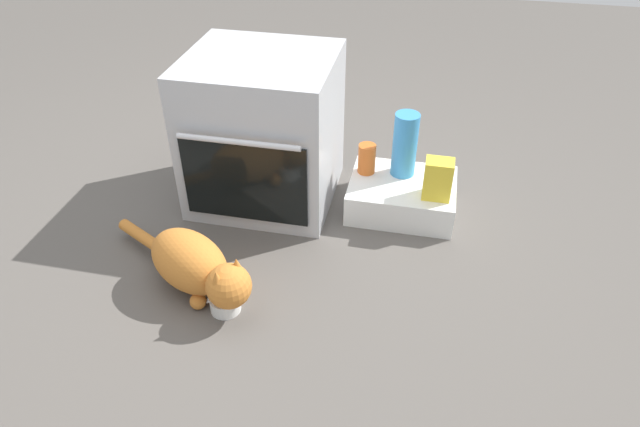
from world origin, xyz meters
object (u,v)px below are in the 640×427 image
oven (264,131)px  snack_bag (438,179)px  sauce_jar (367,159)px  cat (196,265)px  pantry_cabinet (402,195)px  water_bottle (405,145)px  food_bowl (225,303)px

oven → snack_bag: 0.80m
sauce_jar → oven: bearing=-172.3°
sauce_jar → cat: bearing=-125.4°
oven → cat: bearing=-96.0°
pantry_cabinet → sauce_jar: size_ratio=3.40×
oven → snack_bag: (0.79, -0.07, -0.10)m
oven → pantry_cabinet: oven is taller
oven → water_bottle: 0.64m
oven → pantry_cabinet: (0.64, 0.01, -0.27)m
oven → sauce_jar: bearing=7.7°
food_bowl → water_bottle: (0.57, 0.86, 0.26)m
food_bowl → cat: bearing=150.4°
cat → water_bottle: (0.70, 0.78, 0.17)m
pantry_cabinet → snack_bag: size_ratio=2.65×
water_bottle → pantry_cabinet: bearing=-80.6°
sauce_jar → food_bowl: bearing=-115.8°
food_bowl → sauce_jar: sauce_jar is taller
food_bowl → water_bottle: water_bottle is taller
pantry_cabinet → food_bowl: 0.97m
snack_bag → cat: bearing=-144.2°
pantry_cabinet → food_bowl: pantry_cabinet is taller
water_bottle → sauce_jar: bearing=-172.0°
oven → snack_bag: oven is taller
pantry_cabinet → snack_bag: 0.24m
oven → snack_bag: size_ratio=3.79×
pantry_cabinet → water_bottle: 0.24m
food_bowl → snack_bag: size_ratio=0.64×
water_bottle → snack_bag: 0.23m
food_bowl → sauce_jar: 0.94m
oven → water_bottle: oven is taller
cat → water_bottle: bearing=77.5°
food_bowl → snack_bag: 1.03m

